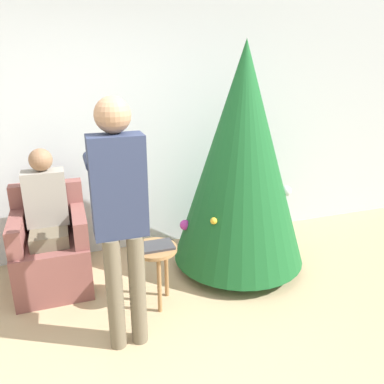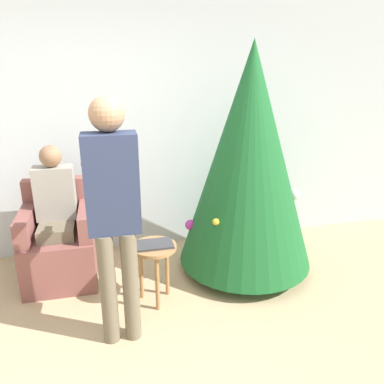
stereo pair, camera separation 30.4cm
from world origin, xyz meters
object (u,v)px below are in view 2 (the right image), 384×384
Objects in this scene: christmas_tree at (249,158)px; armchair at (61,244)px; person_seated at (56,208)px; side_stool at (154,256)px; person_standing at (113,203)px.

christmas_tree is 1.98m from armchair.
person_seated is (-1.79, 0.23, -0.43)m from christmas_tree.
side_stool is (-0.95, -0.36, -0.71)m from christmas_tree.
christmas_tree is at bearing -7.32° from person_seated.
christmas_tree is at bearing 29.80° from person_standing.
armchair is 1.33m from person_standing.
side_stool is (0.83, -0.61, 0.09)m from armchair.
christmas_tree is 1.70× the size of person_seated.
person_seated is 0.72× the size of person_standing.
side_stool is at bearing -36.23° from armchair.
person_seated is at bearing 118.54° from person_standing.
person_standing is at bearing -61.46° from person_seated.
person_seated is at bearing -90.00° from armchair.
side_stool is at bearing -159.41° from christmas_tree.
christmas_tree is at bearing -7.98° from armchair.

